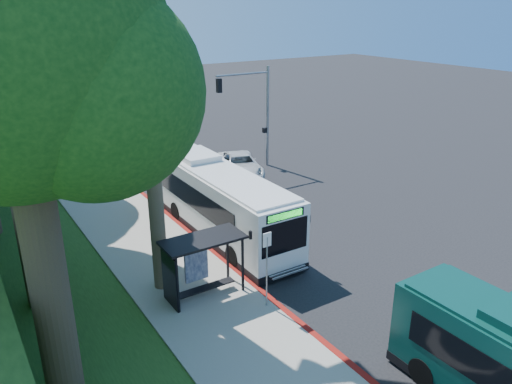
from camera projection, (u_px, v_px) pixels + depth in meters
ground at (299, 229)px, 25.80m from camera, size 140.00×140.00×0.00m
sidewalk at (168, 266)px, 22.07m from camera, size 4.50×70.00×0.12m
red_curb at (261, 291)px, 20.10m from camera, size 0.25×30.00×0.13m
grass_verge at (10, 255)px, 23.11m from camera, size 8.00×70.00×0.06m
bus_shelter at (196, 256)px, 19.23m from camera, size 3.20×1.51×2.55m
stop_sign_pole at (267, 260)px, 18.39m from camera, size 0.35×0.06×3.17m
traffic_signal_pole at (255, 106)px, 34.01m from camera, size 4.10×0.30×7.00m
tree_6 at (16, 62)px, 11.08m from camera, size 7.56×7.20×13.74m
white_bus at (214, 197)px, 25.27m from camera, size 2.69×12.19×3.63m
pickup at (240, 165)px, 33.62m from camera, size 4.00×5.83×1.48m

